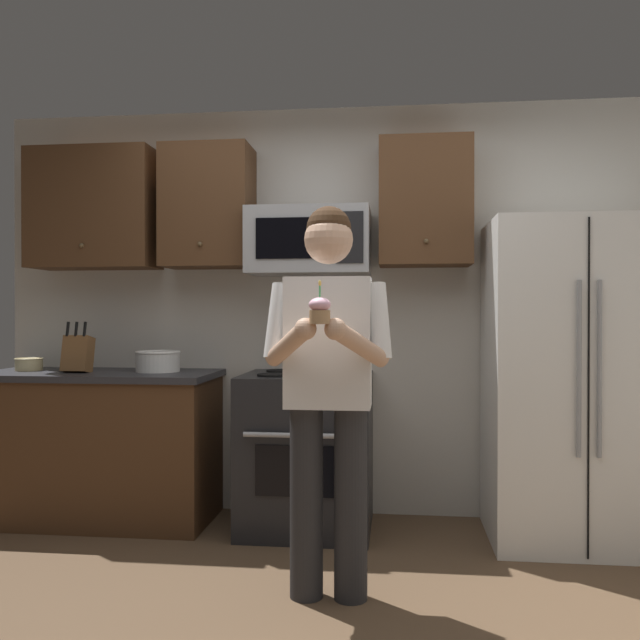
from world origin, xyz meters
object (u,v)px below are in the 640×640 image
object	(u,v)px
oven_range	(307,451)
refrigerator	(570,381)
bowl_large_white	(158,361)
knife_block	(78,354)
cupcake	(320,310)
person	(328,377)
microwave	(309,242)
bowl_small_colored	(29,364)

from	to	relation	value
oven_range	refrigerator	xyz separation A→B (m)	(1.50, -0.04, 0.44)
bowl_large_white	knife_block	bearing A→B (deg)	-168.59
oven_range	cupcake	size ratio (longest dim) A/B	5.36
oven_range	knife_block	world-z (taller)	knife_block
refrigerator	bowl_large_white	size ratio (longest dim) A/B	6.46
refrigerator	knife_block	world-z (taller)	refrigerator
refrigerator	person	bearing A→B (deg)	-144.19
oven_range	microwave	world-z (taller)	microwave
oven_range	microwave	xyz separation A→B (m)	(0.00, 0.12, 1.26)
bowl_large_white	bowl_small_colored	xyz separation A→B (m)	(-0.84, -0.01, -0.03)
bowl_large_white	person	bearing A→B (deg)	-41.25
knife_block	microwave	bearing A→B (deg)	5.99
bowl_small_colored	oven_range	bearing A→B (deg)	-1.67
knife_block	person	bearing A→B (deg)	-29.48
cupcake	refrigerator	bearing A→B (deg)	44.42
knife_block	cupcake	distance (m)	2.08
cupcake	knife_block	bearing A→B (deg)	142.57
microwave	person	bearing A→B (deg)	-78.11
person	cupcake	bearing A→B (deg)	-90.00
refrigerator	cupcake	size ratio (longest dim) A/B	10.35
refrigerator	person	distance (m)	1.57
refrigerator	microwave	bearing A→B (deg)	173.97
microwave	bowl_small_colored	size ratio (longest dim) A/B	4.31
refrigerator	cupcake	distance (m)	1.82
oven_range	bowl_large_white	xyz separation A→B (m)	(-0.94, 0.07, 0.53)
refrigerator	cupcake	xyz separation A→B (m)	(-1.27, -1.25, 0.39)
bowl_small_colored	person	xyz separation A→B (m)	(2.01, -1.01, 0.03)
oven_range	person	size ratio (longest dim) A/B	0.53
person	refrigerator	bearing A→B (deg)	35.81
knife_block	bowl_large_white	bearing A→B (deg)	11.41
bowl_large_white	cupcake	xyz separation A→B (m)	(1.17, -1.35, 0.30)
refrigerator	bowl_large_white	distance (m)	2.44
microwave	refrigerator	world-z (taller)	microwave
refrigerator	knife_block	xyz separation A→B (m)	(-2.92, 0.01, 0.13)
refrigerator	bowl_small_colored	size ratio (longest dim) A/B	10.49
microwave	knife_block	distance (m)	1.58
microwave	bowl_small_colored	xyz separation A→B (m)	(-1.78, -0.07, -0.76)
knife_block	bowl_small_colored	distance (m)	0.38
refrigerator	bowl_large_white	xyz separation A→B (m)	(-2.44, 0.11, 0.09)
bowl_small_colored	microwave	bearing A→B (deg)	2.17
bowl_small_colored	cupcake	world-z (taller)	cupcake
bowl_large_white	cupcake	world-z (taller)	cupcake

